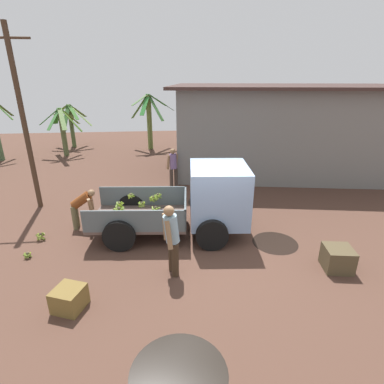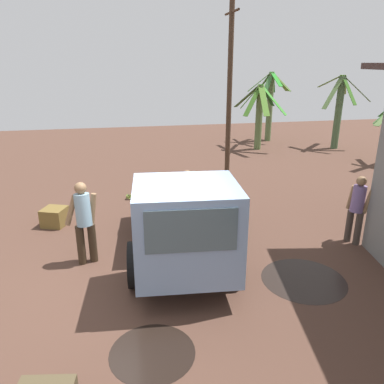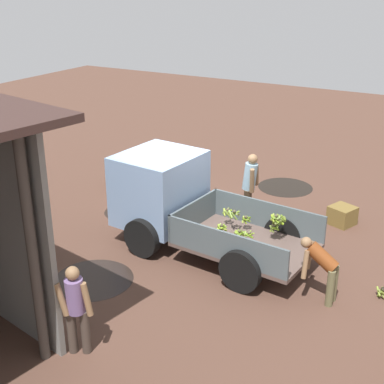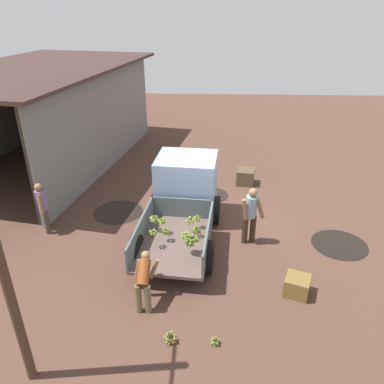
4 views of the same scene
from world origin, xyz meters
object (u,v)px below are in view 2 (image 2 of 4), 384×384
at_px(person_bystander_near_shed, 357,207).
at_px(wooden_crate_0, 55,217).
at_px(utility_pole, 229,94).
at_px(banana_bunch_on_ground_1, 129,196).
at_px(person_worker_loading, 185,184).
at_px(cargo_truck, 184,227).
at_px(person_foreground_visitor, 84,219).
at_px(banana_bunch_on_ground_0, 158,194).

distance_m(person_bystander_near_shed, wooden_crate_0, 7.15).
xyz_separation_m(utility_pole, person_bystander_near_shed, (4.70, 1.57, -2.08)).
relative_size(person_bystander_near_shed, banana_bunch_on_ground_1, 8.17).
height_order(person_worker_loading, person_bystander_near_shed, person_bystander_near_shed).
distance_m(cargo_truck, wooden_crate_0, 4.15).
relative_size(cargo_truck, person_foreground_visitor, 2.63).
relative_size(person_bystander_near_shed, banana_bunch_on_ground_0, 5.64).
xyz_separation_m(person_bystander_near_shed, wooden_crate_0, (-2.33, -6.73, -0.64)).
bearing_deg(utility_pole, banana_bunch_on_ground_0, -70.24).
height_order(cargo_truck, person_worker_loading, cargo_truck).
distance_m(cargo_truck, banana_bunch_on_ground_0, 4.61).
relative_size(person_worker_loading, banana_bunch_on_ground_0, 4.31).
distance_m(cargo_truck, banana_bunch_on_ground_1, 4.71).
xyz_separation_m(cargo_truck, utility_pole, (-5.38, 2.42, 1.90)).
relative_size(cargo_truck, person_bystander_near_shed, 2.86).
distance_m(person_foreground_visitor, banana_bunch_on_ground_0, 4.07).
bearing_deg(banana_bunch_on_ground_1, person_bystander_near_shed, 51.50).
bearing_deg(person_bystander_near_shed, person_foreground_visitor, 149.43).
height_order(person_bystander_near_shed, banana_bunch_on_ground_1, person_bystander_near_shed).
xyz_separation_m(utility_pole, person_worker_loading, (1.87, -1.75, -2.24)).
xyz_separation_m(person_worker_loading, person_bystander_near_shed, (2.83, 3.32, 0.15)).
xyz_separation_m(cargo_truck, person_bystander_near_shed, (-0.68, 3.99, -0.18)).
relative_size(person_foreground_visitor, banana_bunch_on_ground_1, 8.86).
distance_m(utility_pole, person_bystander_near_shed, 5.38).
bearing_deg(banana_bunch_on_ground_0, wooden_crate_0, -61.38).
bearing_deg(wooden_crate_0, banana_bunch_on_ground_0, 118.62).
relative_size(cargo_truck, banana_bunch_on_ground_1, 23.33).
bearing_deg(utility_pole, person_worker_loading, -43.16).
distance_m(person_bystander_near_shed, banana_bunch_on_ground_1, 6.24).
height_order(person_foreground_visitor, banana_bunch_on_ground_1, person_foreground_visitor).
xyz_separation_m(person_bystander_near_shed, banana_bunch_on_ground_1, (-3.85, -4.84, -0.77)).
height_order(person_worker_loading, banana_bunch_on_ground_1, person_worker_loading).
bearing_deg(person_foreground_visitor, utility_pole, -60.32).
distance_m(person_worker_loading, banana_bunch_on_ground_0, 1.33).
height_order(utility_pole, banana_bunch_on_ground_1, utility_pole).
distance_m(utility_pole, person_worker_loading, 3.40).
distance_m(cargo_truck, person_bystander_near_shed, 4.05).
bearing_deg(person_bystander_near_shed, banana_bunch_on_ground_0, 108.38).
bearing_deg(person_bystander_near_shed, person_worker_loading, 111.96).
relative_size(banana_bunch_on_ground_0, wooden_crate_0, 0.51).
bearing_deg(cargo_truck, person_foreground_visitor, -113.23).
xyz_separation_m(cargo_truck, person_foreground_visitor, (-0.99, -1.83, -0.11)).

